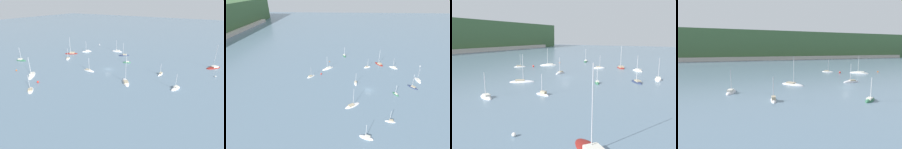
# 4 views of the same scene
# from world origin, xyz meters

# --- Properties ---
(ground_plane) EXTENTS (600.00, 600.00, 0.00)m
(ground_plane) POSITION_xyz_m (0.00, 0.00, 0.00)
(ground_plane) COLOR slate
(sailboat_0) EXTENTS (5.97, 5.50, 7.02)m
(sailboat_0) POSITION_xyz_m (14.06, 34.99, 0.09)
(sailboat_0) COLOR white
(sailboat_0) RESTS_ON ground_plane
(sailboat_1) EXTENTS (7.00, 3.62, 8.63)m
(sailboat_1) POSITION_xyz_m (51.19, 14.52, 0.12)
(sailboat_1) COLOR #2D6647
(sailboat_1) RESTS_ON ground_plane
(sailboat_2) EXTENTS (6.34, 1.85, 7.57)m
(sailboat_2) POSITION_xyz_m (7.24, 6.84, 0.07)
(sailboat_2) COLOR silver
(sailboat_2) RESTS_ON ground_plane
(sailboat_3) EXTENTS (2.05, 4.74, 6.19)m
(sailboat_3) POSITION_xyz_m (-24.93, -6.82, 0.16)
(sailboat_3) COLOR silver
(sailboat_3) RESTS_ON ground_plane
(sailboat_4) EXTENTS (7.76, 8.46, 10.10)m
(sailboat_4) POSITION_xyz_m (26.33, 25.43, 0.08)
(sailboat_4) COLOR white
(sailboat_4) RESTS_ON ground_plane
(sailboat_5) EXTENTS (7.67, 3.09, 8.74)m
(sailboat_5) POSITION_xyz_m (12.57, -31.23, 0.09)
(sailboat_5) COLOR silver
(sailboat_5) RESTS_ON ground_plane
(sailboat_6) EXTENTS (7.18, 8.35, 10.31)m
(sailboat_6) POSITION_xyz_m (-14.63, 9.18, 0.08)
(sailboat_6) COLOR silver
(sailboat_6) RESTS_ON ground_plane
(sailboat_7) EXTENTS (8.09, 9.05, 12.77)m
(sailboat_7) POSITION_xyz_m (-46.07, -29.96, 0.12)
(sailboat_7) COLOR maroon
(sailboat_7) RESTS_ON ground_plane
(sailboat_8) EXTENTS (6.63, 5.72, 8.81)m
(sailboat_8) POSITION_xyz_m (4.26, -25.47, 0.09)
(sailboat_8) COLOR #232D4C
(sailboat_8) RESTS_ON ground_plane
(sailboat_9) EXTENTS (8.81, 6.80, 11.56)m
(sailboat_9) POSITION_xyz_m (35.88, -11.36, 0.15)
(sailboat_9) COLOR maroon
(sailboat_9) RESTS_ON ground_plane
(sailboat_10) EXTENTS (3.73, 5.97, 7.27)m
(sailboat_10) POSITION_xyz_m (-34.35, 4.21, 0.10)
(sailboat_10) COLOR silver
(sailboat_10) RESTS_ON ground_plane
(sailboat_11) EXTENTS (4.72, 3.41, 6.29)m
(sailboat_11) POSITION_xyz_m (-3.59, -14.10, 0.07)
(sailboat_11) COLOR #2D6647
(sailboat_11) RESTS_ON ground_plane
(sailboat_12) EXTENTS (4.44, 5.67, 7.22)m
(sailboat_12) POSITION_xyz_m (30.05, -2.19, 0.08)
(sailboat_12) COLOR white
(sailboat_12) RESTS_ON ground_plane
(sailboat_13) EXTENTS (6.04, 6.35, 7.68)m
(sailboat_13) POSITION_xyz_m (30.27, -20.55, 0.10)
(sailboat_13) COLOR white
(sailboat_13) RESTS_ON ground_plane
(mooring_buoy_0) EXTENTS (0.69, 0.69, 0.69)m
(mooring_buoy_0) POSITION_xyz_m (-47.48, -17.19, 0.34)
(mooring_buoy_0) COLOR white
(mooring_buoy_0) RESTS_ON ground_plane
(mooring_buoy_1) EXTENTS (0.89, 0.89, 0.89)m
(mooring_buoy_1) POSITION_xyz_m (33.16, -39.99, 0.44)
(mooring_buoy_1) COLOR white
(mooring_buoy_1) RESTS_ON ground_plane
(mooring_buoy_2) EXTENTS (0.90, 0.90, 0.90)m
(mooring_buoy_2) POSITION_xyz_m (17.47, 28.88, 0.45)
(mooring_buoy_2) COLOR red
(mooring_buoy_2) RESTS_ON ground_plane
(mooring_buoy_3) EXTENTS (0.67, 0.67, 0.67)m
(mooring_buoy_3) POSITION_xyz_m (38.34, 25.52, 0.34)
(mooring_buoy_3) COLOR orange
(mooring_buoy_3) RESTS_ON ground_plane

